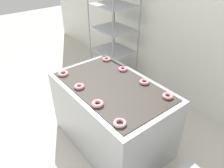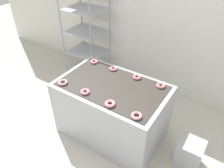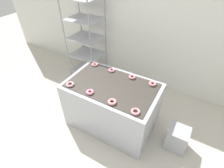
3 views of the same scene
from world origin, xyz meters
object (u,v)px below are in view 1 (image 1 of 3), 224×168
(donut_near_left, at_px, (63,74))
(donut_near_right, at_px, (120,123))
(donut_far_midright, at_px, (144,82))
(donut_far_right, at_px, (168,96))
(baking_rack_cart, at_px, (114,29))
(donut_near_midleft, at_px, (79,86))
(donut_far_midleft, at_px, (123,69))
(fryer_machine, at_px, (112,115))
(donut_near_midright, at_px, (98,104))
(donut_far_left, at_px, (107,59))

(donut_near_left, relative_size, donut_near_right, 1.04)
(donut_far_midright, xyz_separation_m, donut_far_right, (0.34, -0.01, 0.00))
(donut_far_midright, bearing_deg, donut_far_right, -0.96)
(baking_rack_cart, relative_size, donut_far_midright, 16.61)
(donut_near_left, distance_m, donut_near_right, 1.07)
(donut_near_midleft, height_order, donut_far_midleft, donut_near_midleft)
(fryer_machine, relative_size, donut_far_midleft, 12.56)
(donut_near_midleft, height_order, donut_far_midright, same)
(fryer_machine, distance_m, baking_rack_cart, 1.63)
(donut_near_midleft, distance_m, donut_near_midright, 0.37)
(fryer_machine, height_order, donut_far_left, donut_far_left)
(donut_near_right, bearing_deg, baking_rack_cart, 142.85)
(donut_near_left, xyz_separation_m, donut_far_midleft, (0.35, 0.63, -0.00))
(donut_near_left, bearing_deg, fryer_machine, 29.87)
(donut_far_left, bearing_deg, donut_far_midleft, -1.13)
(donut_near_midright, bearing_deg, donut_near_midleft, 177.36)
(donut_near_midleft, xyz_separation_m, donut_near_midright, (0.37, -0.02, 0.00))
(donut_far_right, bearing_deg, donut_near_left, -149.80)
(baking_rack_cart, distance_m, donut_far_midright, 1.53)
(donut_far_midright, bearing_deg, donut_near_left, -139.35)
(donut_near_left, xyz_separation_m, donut_far_left, (0.01, 0.64, -0.00))
(donut_near_left, distance_m, donut_far_midright, 0.96)
(donut_near_midright, bearing_deg, donut_far_midright, 89.94)
(donut_near_left, bearing_deg, donut_far_midright, 40.65)
(fryer_machine, distance_m, donut_near_left, 0.77)
(fryer_machine, distance_m, donut_far_midright, 0.58)
(donut_near_midleft, bearing_deg, donut_far_right, 41.00)
(donut_near_left, bearing_deg, donut_near_right, -0.75)
(donut_far_left, relative_size, donut_far_midleft, 1.02)
(baking_rack_cart, bearing_deg, donut_near_midright, -43.30)
(fryer_machine, relative_size, donut_near_midright, 11.48)
(donut_far_left, bearing_deg, fryer_machine, -31.58)
(fryer_machine, bearing_deg, donut_far_midleft, 120.67)
(donut_near_right, xyz_separation_m, donut_far_midright, (-0.34, 0.64, 0.00))
(donut_far_midleft, bearing_deg, donut_far_right, -0.83)
(donut_near_left, distance_m, donut_near_midleft, 0.36)
(donut_far_midright, bearing_deg, donut_far_midleft, 179.30)
(baking_rack_cart, xyz_separation_m, donut_near_right, (1.72, -1.30, -0.10))
(fryer_machine, xyz_separation_m, donut_far_midright, (0.19, 0.32, 0.44))
(donut_near_midright, distance_m, donut_far_left, 0.97)
(donut_near_midright, relative_size, donut_far_left, 1.07)
(donut_near_right, bearing_deg, donut_far_left, 148.27)
(donut_near_midright, xyz_separation_m, donut_far_midright, (0.00, 0.64, -0.00))
(baking_rack_cart, xyz_separation_m, donut_far_left, (0.66, -0.65, -0.09))
(fryer_machine, xyz_separation_m, donut_far_midleft, (-0.19, 0.32, 0.44))
(fryer_machine, distance_m, donut_far_right, 0.75)
(donut_far_midleft, relative_size, donut_far_right, 0.98)
(donut_near_right, bearing_deg, fryer_machine, 148.12)
(baking_rack_cart, distance_m, donut_far_right, 1.84)
(baking_rack_cart, height_order, donut_far_right, baking_rack_cart)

